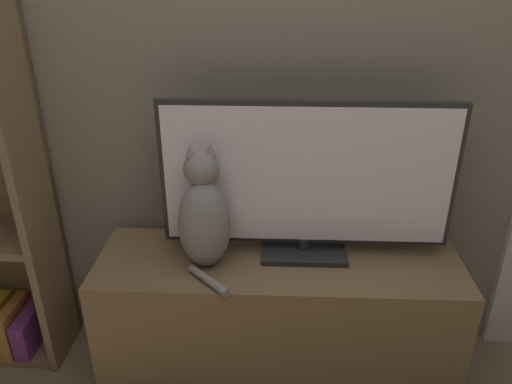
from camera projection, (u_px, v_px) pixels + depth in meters
The scene contains 4 objects.
wall_back at pixel (283, 34), 1.73m from camera, with size 4.80×0.05×2.60m.
tv_stand at pixel (277, 317), 1.95m from camera, with size 1.34×0.42×0.54m.
tv at pixel (307, 181), 1.75m from camera, with size 1.04×0.19×0.58m.
cat at pixel (204, 217), 1.73m from camera, with size 0.21×0.30×0.45m.
Camera 1 is at (-0.02, -0.58, 1.56)m, focal length 35.00 mm.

